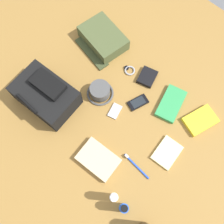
{
  "coord_description": "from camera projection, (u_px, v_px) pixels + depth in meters",
  "views": [
    {
      "loc": [
        -0.3,
        0.34,
        1.32
      ],
      "look_at": [
        0.0,
        0.0,
        0.04
      ],
      "focal_mm": 40.79,
      "sensor_mm": 36.0,
      "label": 1
    }
  ],
  "objects": [
    {
      "name": "ground_plane",
      "position": [
        112.0,
        115.0,
        1.41
      ],
      "size": [
        2.64,
        2.02,
        0.02
      ],
      "primitive_type": "cube",
      "color": "olive",
      "rests_on": "ground"
    },
    {
      "name": "backpack",
      "position": [
        46.0,
        95.0,
        1.36
      ],
      "size": [
        0.34,
        0.25,
        0.16
      ],
      "color": "black",
      "rests_on": "ground_plane"
    },
    {
      "name": "toiletry_pouch",
      "position": [
        103.0,
        39.0,
        1.52
      ],
      "size": [
        0.3,
        0.28,
        0.08
      ],
      "color": "#47512D",
      "rests_on": "ground_plane"
    },
    {
      "name": "bucket_hat",
      "position": [
        100.0,
        91.0,
        1.41
      ],
      "size": [
        0.15,
        0.15,
        0.07
      ],
      "color": "#4A4A4A",
      "rests_on": "ground_plane"
    },
    {
      "name": "deodorant_spray",
      "position": [
        124.0,
        208.0,
        1.17
      ],
      "size": [
        0.04,
        0.04,
        0.14
      ],
      "color": "blue",
      "rests_on": "ground_plane"
    },
    {
      "name": "toothpaste_tube",
      "position": [
        114.0,
        198.0,
        1.18
      ],
      "size": [
        0.04,
        0.04,
        0.16
      ],
      "color": "white",
      "rests_on": "ground_plane"
    },
    {
      "name": "paperback_novel",
      "position": [
        200.0,
        120.0,
        1.38
      ],
      "size": [
        0.16,
        0.2,
        0.02
      ],
      "color": "yellow",
      "rests_on": "ground_plane"
    },
    {
      "name": "travel_guidebook",
      "position": [
        171.0,
        104.0,
        1.41
      ],
      "size": [
        0.16,
        0.22,
        0.02
      ],
      "color": "#2D934C",
      "rests_on": "ground_plane"
    },
    {
      "name": "cell_phone",
      "position": [
        138.0,
        102.0,
        1.42
      ],
      "size": [
        0.09,
        0.12,
        0.01
      ],
      "color": "black",
      "rests_on": "ground_plane"
    },
    {
      "name": "media_player",
      "position": [
        115.0,
        111.0,
        1.4
      ],
      "size": [
        0.07,
        0.09,
        0.01
      ],
      "color": "#B7B7BC",
      "rests_on": "ground_plane"
    },
    {
      "name": "wristwatch",
      "position": [
        129.0,
        70.0,
        1.48
      ],
      "size": [
        0.07,
        0.06,
        0.01
      ],
      "color": "#99999E",
      "rests_on": "ground_plane"
    },
    {
      "name": "toothbrush",
      "position": [
        135.0,
        165.0,
        1.3
      ],
      "size": [
        0.17,
        0.02,
        0.02
      ],
      "color": "blue",
      "rests_on": "ground_plane"
    },
    {
      "name": "wallet",
      "position": [
        148.0,
        77.0,
        1.46
      ],
      "size": [
        0.12,
        0.13,
        0.02
      ],
      "primitive_type": "cube",
      "rotation": [
        0.0,
        0.0,
        0.27
      ],
      "color": "black",
      "rests_on": "ground_plane"
    },
    {
      "name": "notepad",
      "position": [
        167.0,
        153.0,
        1.32
      ],
      "size": [
        0.12,
        0.16,
        0.02
      ],
      "primitive_type": "cube",
      "rotation": [
        0.0,
        0.0,
        0.08
      ],
      "color": "beige",
      "rests_on": "ground_plane"
    },
    {
      "name": "folded_towel",
      "position": [
        98.0,
        159.0,
        1.3
      ],
      "size": [
        0.21,
        0.16,
        0.04
      ],
      "primitive_type": "cube",
      "rotation": [
        0.0,
        0.0,
        0.08
      ],
      "color": "#C6B289",
      "rests_on": "ground_plane"
    }
  ]
}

